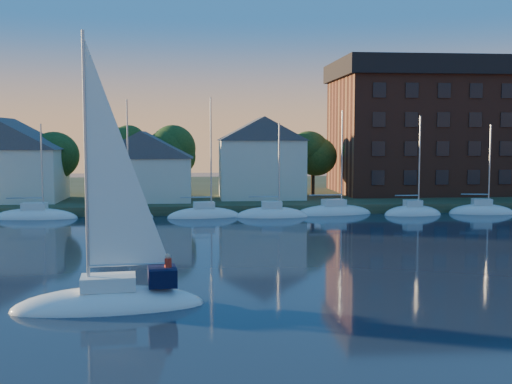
{
  "coord_description": "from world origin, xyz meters",
  "views": [
    {
      "loc": [
        0.09,
        -18.6,
        8.58
      ],
      "look_at": [
        3.9,
        22.0,
        4.98
      ],
      "focal_mm": 45.0,
      "sensor_mm": 36.0,
      "label": 1
    }
  ],
  "objects": [
    {
      "name": "shoreline_land",
      "position": [
        0.0,
        75.0,
        0.0
      ],
      "size": [
        160.0,
        50.0,
        2.0
      ],
      "primitive_type": "cube",
      "color": "#333B22",
      "rests_on": "ground"
    },
    {
      "name": "wooden_dock",
      "position": [
        0.0,
        52.0,
        0.0
      ],
      "size": [
        120.0,
        3.0,
        1.0
      ],
      "primitive_type": "cube",
      "color": "brown",
      "rests_on": "ground"
    },
    {
      "name": "clubhouse_west",
      "position": [
        -22.0,
        58.0,
        5.93
      ],
      "size": [
        13.65,
        9.45,
        9.64
      ],
      "color": "silver",
      "rests_on": "shoreline_land"
    },
    {
      "name": "clubhouse_centre",
      "position": [
        -6.0,
        57.0,
        5.13
      ],
      "size": [
        11.55,
        8.4,
        8.08
      ],
      "color": "silver",
      "rests_on": "shoreline_land"
    },
    {
      "name": "clubhouse_east",
      "position": [
        8.0,
        59.0,
        6.0
      ],
      "size": [
        10.5,
        8.4,
        9.8
      ],
      "color": "silver",
      "rests_on": "shoreline_land"
    },
    {
      "name": "condo_block",
      "position": [
        34.0,
        64.95,
        9.79
      ],
      "size": [
        31.0,
        17.0,
        17.4
      ],
      "color": "brown",
      "rests_on": "shoreline_land"
    },
    {
      "name": "tree_line",
      "position": [
        2.0,
        63.0,
        7.18
      ],
      "size": [
        93.4,
        5.4,
        8.9
      ],
      "color": "#342417",
      "rests_on": "shoreline_land"
    },
    {
      "name": "moored_fleet",
      "position": [
        4.0,
        49.0,
        0.1
      ],
      "size": [
        95.5,
        2.4,
        12.05
      ],
      "color": "white",
      "rests_on": "ground"
    },
    {
      "name": "hero_sailboat",
      "position": [
        -4.15,
        13.29,
        0.61
      ],
      "size": [
        9.77,
        4.06,
        14.72
      ],
      "rotation": [
        0.0,
        0.0,
        3.25
      ],
      "color": "white",
      "rests_on": "ground"
    }
  ]
}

